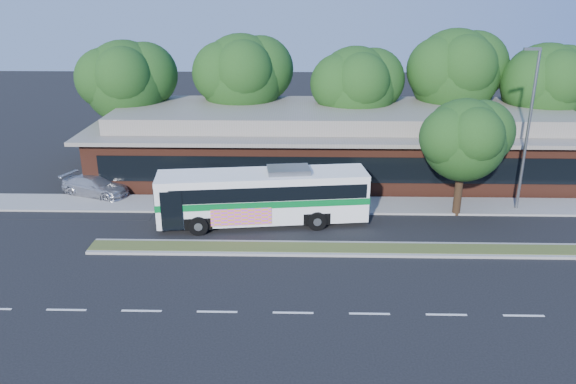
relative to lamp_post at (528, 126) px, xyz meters
The scene contains 14 objects.
ground 12.31m from the lamp_post, 147.90° to the right, with size 120.00×120.00×0.00m, color black.
median_strip 12.00m from the lamp_post, 150.55° to the right, with size 26.00×1.10×0.15m, color #555C27.
sidewalk 10.73m from the lamp_post, behind, with size 44.00×2.60×0.12m, color gray.
parking_lot 28.28m from the lamp_post, behind, with size 14.00×12.00×0.01m, color black.
plaza_building 12.17m from the lamp_post, 143.84° to the left, with size 33.20×11.20×4.45m.
lamp_post is the anchor object (origin of this frame).
tree_bg_a 25.84m from the lamp_post, 159.27° to the left, with size 6.47×5.80×8.63m.
tree_bg_b 19.10m from the lamp_post, 147.83° to the left, with size 6.69×6.00×9.00m.
tree_bg_c 12.27m from the lamp_post, 131.77° to the left, with size 6.24×5.60×8.26m.
tree_bg_d 10.32m from the lamp_post, 96.28° to the left, with size 6.91×6.20×9.37m.
tree_bg_e 10.38m from the lamp_post, 62.02° to the left, with size 6.47×5.80×8.50m.
transit_bus 14.77m from the lamp_post, behind, with size 11.29×3.77×3.11m.
sedan 25.21m from the lamp_post, behind, with size 1.76×4.32×1.25m, color #B9BAC1.
sidewalk_tree 3.33m from the lamp_post, 169.64° to the right, with size 4.98×4.46×6.53m.
Camera 1 is at (-2.76, -24.03, 12.11)m, focal length 35.00 mm.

